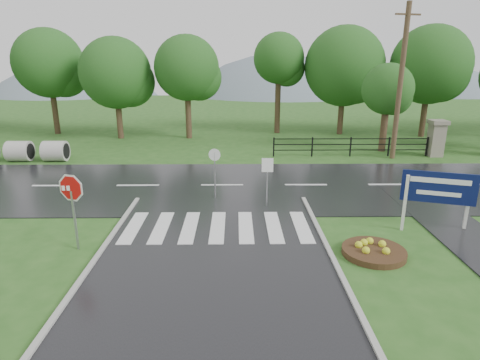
{
  "coord_description": "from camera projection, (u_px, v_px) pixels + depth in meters",
  "views": [
    {
      "loc": [
        0.65,
        -8.19,
        5.79
      ],
      "look_at": [
        0.81,
        6.0,
        1.5
      ],
      "focal_mm": 30.0,
      "sensor_mm": 36.0,
      "label": 1
    }
  ],
  "objects": [
    {
      "name": "utility_pole_east",
      "position": [
        400.0,
        82.0,
        23.15
      ],
      "size": [
        1.56,
        0.43,
        8.85
      ],
      "color": "#473523",
      "rests_on": "ground"
    },
    {
      "name": "reg_sign_round",
      "position": [
        215.0,
        167.0,
        16.92
      ],
      "size": [
        0.5,
        0.14,
        2.21
      ],
      "color": "#939399",
      "rests_on": "ground"
    },
    {
      "name": "treeline",
      "position": [
        240.0,
        134.0,
        32.49
      ],
      "size": [
        83.2,
        5.2,
        10.0
      ],
      "color": "#1C4E18",
      "rests_on": "ground"
    },
    {
      "name": "hills",
      "position": [
        251.0,
        176.0,
        76.26
      ],
      "size": [
        102.0,
        48.0,
        48.0
      ],
      "color": "slate",
      "rests_on": "ground"
    },
    {
      "name": "crosswalk",
      "position": [
        218.0,
        227.0,
        14.28
      ],
      "size": [
        6.5,
        2.8,
        0.02
      ],
      "color": "silver",
      "rests_on": "ground"
    },
    {
      "name": "flower_bed",
      "position": [
        374.0,
        251.0,
        12.32
      ],
      "size": [
        1.94,
        1.94,
        0.39
      ],
      "color": "#332111",
      "rests_on": "ground"
    },
    {
      "name": "ground",
      "position": [
        209.0,
        314.0,
        9.51
      ],
      "size": [
        120.0,
        120.0,
        0.0
      ],
      "primitive_type": "plane",
      "color": "#28561C",
      "rests_on": "ground"
    },
    {
      "name": "pillar_west",
      "position": [
        436.0,
        137.0,
        24.62
      ],
      "size": [
        1.0,
        1.0,
        2.24
      ],
      "color": "gray",
      "rests_on": "ground"
    },
    {
      "name": "fence_west",
      "position": [
        351.0,
        145.0,
        24.7
      ],
      "size": [
        9.58,
        0.08,
        1.2
      ],
      "color": "black",
      "rests_on": "ground"
    },
    {
      "name": "stop_sign",
      "position": [
        72.0,
        195.0,
        12.21
      ],
      "size": [
        1.11,
        0.38,
        2.63
      ],
      "color": "#939399",
      "rests_on": "ground"
    },
    {
      "name": "estate_billboard",
      "position": [
        438.0,
        191.0,
        13.77
      ],
      "size": [
        2.34,
        0.82,
        2.12
      ],
      "color": "silver",
      "rests_on": "ground"
    },
    {
      "name": "reg_sign_small",
      "position": [
        267.0,
        173.0,
        15.91
      ],
      "size": [
        0.46,
        0.06,
        2.06
      ],
      "color": "#939399",
      "rests_on": "ground"
    },
    {
      "name": "entrance_tree_left",
      "position": [
        388.0,
        90.0,
        25.23
      ],
      "size": [
        3.21,
        3.21,
        5.6
      ],
      "color": "#3D2B1C",
      "rests_on": "ground"
    },
    {
      "name": "walkway",
      "position": [
        470.0,
        239.0,
        13.43
      ],
      "size": [
        2.2,
        11.0,
        0.04
      ],
      "primitive_type": "cube",
      "color": "#262628",
      "rests_on": "ground"
    },
    {
      "name": "main_road",
      "position": [
        222.0,
        186.0,
        19.08
      ],
      "size": [
        90.0,
        8.0,
        0.04
      ],
      "primitive_type": "cube",
      "color": "black",
      "rests_on": "ground"
    }
  ]
}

